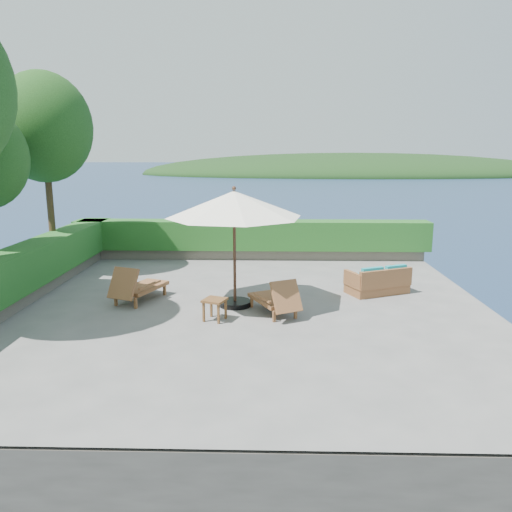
{
  "coord_description": "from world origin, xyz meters",
  "views": [
    {
      "loc": [
        0.64,
        -11.7,
        3.74
      ],
      "look_at": [
        0.3,
        0.8,
        1.1
      ],
      "focal_mm": 35.0,
      "sensor_mm": 36.0,
      "label": 1
    }
  ],
  "objects_px": {
    "lounge_left": "(137,286)",
    "wicker_loveseat": "(378,282)",
    "lounge_right": "(276,299)",
    "side_table": "(215,303)",
    "patio_umbrella": "(234,205)"
  },
  "relations": [
    {
      "from": "lounge_left",
      "to": "lounge_right",
      "type": "distance_m",
      "value": 3.6
    },
    {
      "from": "patio_umbrella",
      "to": "lounge_right",
      "type": "height_order",
      "value": "patio_umbrella"
    },
    {
      "from": "lounge_left",
      "to": "wicker_loveseat",
      "type": "distance_m",
      "value": 6.31
    },
    {
      "from": "patio_umbrella",
      "to": "lounge_left",
      "type": "bearing_deg",
      "value": 174.28
    },
    {
      "from": "side_table",
      "to": "lounge_right",
      "type": "bearing_deg",
      "value": 17.62
    },
    {
      "from": "wicker_loveseat",
      "to": "lounge_right",
      "type": "bearing_deg",
      "value": -170.0
    },
    {
      "from": "patio_umbrella",
      "to": "side_table",
      "type": "relative_size",
      "value": 6.48
    },
    {
      "from": "patio_umbrella",
      "to": "lounge_right",
      "type": "distance_m",
      "value": 2.41
    },
    {
      "from": "lounge_left",
      "to": "side_table",
      "type": "height_order",
      "value": "lounge_left"
    },
    {
      "from": "lounge_left",
      "to": "side_table",
      "type": "bearing_deg",
      "value": -10.93
    },
    {
      "from": "patio_umbrella",
      "to": "lounge_left",
      "type": "distance_m",
      "value": 3.24
    },
    {
      "from": "patio_umbrella",
      "to": "lounge_right",
      "type": "xyz_separation_m",
      "value": [
        1.0,
        -0.65,
        -2.1
      ]
    },
    {
      "from": "patio_umbrella",
      "to": "lounge_left",
      "type": "xyz_separation_m",
      "value": [
        -2.48,
        0.25,
        -2.07
      ]
    },
    {
      "from": "lounge_right",
      "to": "patio_umbrella",
      "type": "bearing_deg",
      "value": 119.86
    },
    {
      "from": "patio_umbrella",
      "to": "side_table",
      "type": "height_order",
      "value": "patio_umbrella"
    }
  ]
}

